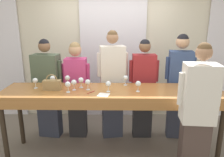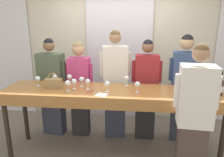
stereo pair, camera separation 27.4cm
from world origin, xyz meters
name	(u,v)px [view 2 (the right image)]	position (x,y,z in m)	size (l,w,h in m)	color
ground_plane	(112,153)	(0.00, 0.00, 0.00)	(18.00, 18.00, 0.00)	#70665B
wall_back	(119,51)	(0.00, 1.48, 1.40)	(12.00, 0.06, 2.80)	beige
curtain_panel_left	(1,52)	(-2.53, 1.42, 1.34)	(1.31, 0.03, 2.69)	white
curtain_panel_center	(119,54)	(0.00, 1.42, 1.34)	(1.31, 0.03, 2.69)	white
tasting_bar	(111,97)	(0.00, -0.03, 0.94)	(3.16, 0.70, 1.05)	#9E6633
wine_bottle	(220,87)	(1.46, -0.07, 1.16)	(0.08, 0.08, 0.33)	black
handbag	(53,83)	(-0.86, -0.01, 1.12)	(0.25, 0.10, 0.23)	#997A4C
wine_glass_front_left	(107,84)	(-0.05, -0.08, 1.16)	(0.08, 0.08, 0.15)	white
wine_glass_front_mid	(55,77)	(-0.91, 0.20, 1.16)	(0.08, 0.08, 0.15)	white
wine_glass_front_right	(69,77)	(-0.69, 0.22, 1.16)	(0.08, 0.08, 0.15)	white
wine_glass_center_left	(82,79)	(-0.46, 0.11, 1.16)	(0.08, 0.08, 0.15)	white
wine_glass_center_mid	(127,78)	(0.21, 0.23, 1.16)	(0.08, 0.08, 0.15)	white
wine_glass_center_right	(68,83)	(-0.61, -0.11, 1.16)	(0.08, 0.08, 0.15)	white
wine_glass_back_left	(38,79)	(-1.13, 0.06, 1.16)	(0.08, 0.08, 0.15)	white
wine_glass_back_mid	(216,85)	(1.44, 0.02, 1.16)	(0.08, 0.08, 0.15)	white
wine_glass_back_right	(74,82)	(-0.54, -0.01, 1.16)	(0.08, 0.08, 0.15)	white
wine_glass_near_host	(137,85)	(0.37, -0.07, 1.16)	(0.08, 0.08, 0.15)	white
wine_glass_by_bottle	(88,82)	(-0.35, 0.00, 1.16)	(0.08, 0.08, 0.15)	white
napkin	(102,95)	(-0.11, -0.22, 1.05)	(0.18, 0.18, 0.00)	white
pen	(90,92)	(-0.29, -0.12, 1.05)	(0.09, 0.12, 0.01)	maroon
guest_olive_jacket	(52,87)	(-1.11, 0.55, 0.88)	(0.56, 0.30, 1.72)	#383D51
guest_pink_top	(80,88)	(-0.61, 0.55, 0.88)	(0.46, 0.23, 1.67)	#28282D
guest_cream_sweater	(115,85)	(0.00, 0.55, 0.95)	(0.52, 0.30, 1.86)	#383D51
guest_striped_shirt	(146,89)	(0.52, 0.55, 0.89)	(0.50, 0.21, 1.72)	#28282D
guest_navy_coat	(183,88)	(1.13, 0.55, 0.94)	(0.49, 0.29, 1.80)	#383D51
host_pouring	(194,121)	(1.01, -0.62, 0.91)	(0.49, 0.29, 1.80)	#473833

